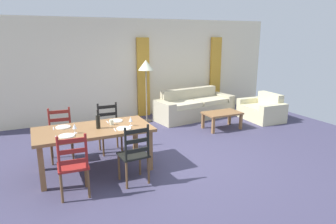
{
  "coord_description": "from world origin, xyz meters",
  "views": [
    {
      "loc": [
        -2.25,
        -4.77,
        2.23
      ],
      "look_at": [
        0.21,
        0.54,
        0.75
      ],
      "focal_mm": 32.12,
      "sensor_mm": 36.0,
      "label": 1
    }
  ],
  "objects": [
    {
      "name": "wine_glass_near_right",
      "position": [
        -0.77,
        -0.06,
        0.86
      ],
      "size": [
        0.06,
        0.06,
        0.16
      ],
      "color": "white",
      "rests_on": "dining_table"
    },
    {
      "name": "ground_plane",
      "position": [
        0.0,
        0.0,
        -0.01
      ],
      "size": [
        9.6,
        9.6,
        0.02
      ],
      "primitive_type": "cube",
      "color": "#3D3A55"
    },
    {
      "name": "wine_bottle",
      "position": [
        -1.3,
        0.02,
        0.87
      ],
      "size": [
        0.07,
        0.07,
        0.32
      ],
      "color": "black",
      "rests_on": "dining_table"
    },
    {
      "name": "dinner_plate_far_left",
      "position": [
        -1.83,
        0.32,
        0.76
      ],
      "size": [
        0.24,
        0.24,
        0.02
      ],
      "primitive_type": "cylinder",
      "color": "white",
      "rests_on": "dining_table"
    },
    {
      "name": "dining_chair_near_right",
      "position": [
        -0.91,
        -0.66,
        0.48
      ],
      "size": [
        0.44,
        0.42,
        0.96
      ],
      "color": "black",
      "rests_on": "ground_plane"
    },
    {
      "name": "fork_near_right",
      "position": [
        -1.08,
        -0.18,
        0.75
      ],
      "size": [
        0.03,
        0.17,
        0.01
      ],
      "primitive_type": "cube",
      "rotation": [
        0.0,
        0.0,
        -0.09
      ],
      "color": "silver",
      "rests_on": "dining_table"
    },
    {
      "name": "dining_table",
      "position": [
        -1.38,
        0.07,
        0.66
      ],
      "size": [
        1.9,
        0.96,
        0.75
      ],
      "color": "brown",
      "rests_on": "ground_plane"
    },
    {
      "name": "dinner_plate_near_right",
      "position": [
        -0.93,
        -0.18,
        0.76
      ],
      "size": [
        0.24,
        0.24,
        0.02
      ],
      "primitive_type": "cylinder",
      "color": "white",
      "rests_on": "dining_table"
    },
    {
      "name": "fork_far_left",
      "position": [
        -1.98,
        0.32,
        0.75
      ],
      "size": [
        0.02,
        0.17,
        0.01
      ],
      "primitive_type": "cube",
      "rotation": [
        0.0,
        0.0,
        -0.02
      ],
      "color": "silver",
      "rests_on": "dining_table"
    },
    {
      "name": "dining_chair_near_left",
      "position": [
        -1.83,
        -0.69,
        0.48
      ],
      "size": [
        0.44,
        0.42,
        0.96
      ],
      "color": "maroon",
      "rests_on": "ground_plane"
    },
    {
      "name": "wine_glass_near_left",
      "position": [
        -1.69,
        -0.08,
        0.86
      ],
      "size": [
        0.06,
        0.06,
        0.16
      ],
      "color": "white",
      "rests_on": "dining_table"
    },
    {
      "name": "curtain_panel_right",
      "position": [
        3.05,
        3.16,
        1.1
      ],
      "size": [
        0.35,
        0.08,
        2.2
      ],
      "primitive_type": "cube",
      "color": "gold",
      "rests_on": "ground_plane"
    },
    {
      "name": "dining_chair_far_left",
      "position": [
        -1.84,
        0.81,
        0.48
      ],
      "size": [
        0.45,
        0.43,
        0.96
      ],
      "color": "maroon",
      "rests_on": "ground_plane"
    },
    {
      "name": "armchair_upholstered",
      "position": [
        3.47,
        1.39,
        0.25
      ],
      "size": [
        0.84,
        1.19,
        0.72
      ],
      "color": "beige",
      "rests_on": "ground_plane"
    },
    {
      "name": "standing_lamp",
      "position": [
        0.5,
        2.54,
        1.41
      ],
      "size": [
        0.4,
        0.4,
        1.64
      ],
      "color": "#332D28",
      "rests_on": "ground_plane"
    },
    {
      "name": "wall_far",
      "position": [
        0.0,
        3.3,
        1.35
      ],
      "size": [
        9.6,
        0.16,
        2.7
      ],
      "primitive_type": "cube",
      "color": "beige",
      "rests_on": "ground_plane"
    },
    {
      "name": "fork_far_right",
      "position": [
        -1.08,
        0.32,
        0.75
      ],
      "size": [
        0.02,
        0.17,
        0.01
      ],
      "primitive_type": "cube",
      "rotation": [
        0.0,
        0.0,
        -0.05
      ],
      "color": "silver",
      "rests_on": "dining_table"
    },
    {
      "name": "coffee_cup_primary",
      "position": [
        -1.05,
        0.13,
        0.8
      ],
      "size": [
        0.07,
        0.07,
        0.09
      ],
      "primitive_type": "cylinder",
      "color": "beige",
      "rests_on": "dining_table"
    },
    {
      "name": "dinner_plate_far_right",
      "position": [
        -0.93,
        0.32,
        0.76
      ],
      "size": [
        0.24,
        0.24,
        0.02
      ],
      "primitive_type": "cylinder",
      "color": "white",
      "rests_on": "dining_table"
    },
    {
      "name": "couch",
      "position": [
        1.85,
        2.36,
        0.29
      ],
      "size": [
        2.37,
        1.11,
        0.8
      ],
      "color": "#B5AB8B",
      "rests_on": "ground_plane"
    },
    {
      "name": "fork_near_left",
      "position": [
        -1.98,
        -0.18,
        0.75
      ],
      "size": [
        0.03,
        0.17,
        0.01
      ],
      "primitive_type": "cube",
      "rotation": [
        0.0,
        0.0,
        0.07
      ],
      "color": "silver",
      "rests_on": "dining_table"
    },
    {
      "name": "dining_chair_far_right",
      "position": [
        -0.93,
        0.84,
        0.48
      ],
      "size": [
        0.43,
        0.41,
        0.96
      ],
      "color": "black",
      "rests_on": "ground_plane"
    },
    {
      "name": "curtain_panel_left",
      "position": [
        0.65,
        3.16,
        1.1
      ],
      "size": [
        0.35,
        0.08,
        2.2
      ],
      "primitive_type": "cube",
      "color": "gold",
      "rests_on": "ground_plane"
    },
    {
      "name": "coffee_table",
      "position": [
        1.95,
        1.14,
        0.36
      ],
      "size": [
        0.9,
        0.56,
        0.42
      ],
      "color": "brown",
      "rests_on": "ground_plane"
    },
    {
      "name": "dinner_plate_near_left",
      "position": [
        -1.83,
        -0.18,
        0.76
      ],
      "size": [
        0.24,
        0.24,
        0.02
      ],
      "primitive_type": "cylinder",
      "color": "white",
      "rests_on": "dining_table"
    }
  ]
}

